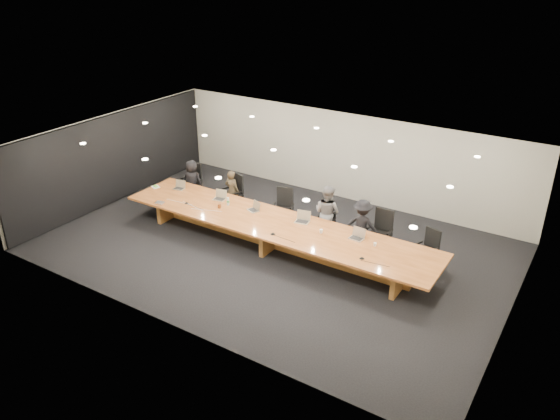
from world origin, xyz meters
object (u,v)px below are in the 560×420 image
object	(u,v)px
laptop_d	(302,217)
person_c	(327,213)
chair_mid_left	(283,208)
paper_cup_near	(321,231)
person_b	(232,191)
person_d	(362,225)
person_a	(192,181)
mic_left	(186,203)
mic_right	(362,258)
paper_cup_far	(375,244)
mic_center	(273,234)
laptop_a	(179,185)
chair_far_left	(191,181)
chair_right	(380,232)
chair_mid_right	(326,220)
laptop_b	(219,195)
amber_mug	(219,206)
laptop_e	(357,234)
chair_left	(232,193)
av_box	(160,203)
conference_table	(274,230)
chair_far_right	(427,249)
laptop_c	(253,206)
water_bottle	(228,201)

from	to	relation	value
laptop_d	person_c	bearing A→B (deg)	57.66
chair_mid_left	paper_cup_near	world-z (taller)	chair_mid_left
person_b	person_d	world-z (taller)	person_d
person_a	person_c	distance (m)	4.79
mic_left	mic_right	bearing A→B (deg)	-1.69
paper_cup_far	mic_center	distance (m)	2.56
laptop_a	laptop_d	world-z (taller)	laptop_d
laptop_d	laptop_a	bearing A→B (deg)	170.15
chair_far_left	person_a	world-z (taller)	person_a
chair_right	person_c	distance (m)	1.54
chair_mid_right	person_c	bearing A→B (deg)	-48.60
person_a	laptop_b	size ratio (longest dim) A/B	3.88
laptop_d	chair_right	bearing A→B (deg)	14.34
mic_center	amber_mug	bearing A→B (deg)	166.26
laptop_e	paper_cup_near	bearing A→B (deg)	-162.36
chair_mid_right	paper_cup_near	xyz separation A→B (m)	(0.48, -1.16, 0.30)
chair_mid_left	laptop_e	size ratio (longest dim) A/B	3.29
paper_cup_near	mic_right	world-z (taller)	paper_cup_near
chair_right	person_a	size ratio (longest dim) A/B	0.89
person_c	mic_left	xyz separation A→B (m)	(-3.70, -1.53, -0.02)
paper_cup_far	chair_left	bearing A→B (deg)	168.35
chair_mid_left	av_box	world-z (taller)	chair_mid_left
person_c	conference_table	bearing A→B (deg)	61.04
amber_mug	mic_right	distance (m)	4.55
chair_far_right	laptop_a	size ratio (longest dim) A/B	3.15
person_a	person_d	size ratio (longest dim) A/B	0.95
chair_far_right	person_d	size ratio (longest dim) A/B	0.72
mic_center	person_c	bearing A→B (deg)	71.40
chair_far_left	av_box	xyz separation A→B (m)	(0.61, -2.04, 0.18)
chair_left	mic_center	world-z (taller)	chair_left
chair_far_right	laptop_d	bearing A→B (deg)	-148.43
laptop_e	conference_table	bearing A→B (deg)	-165.73
chair_far_right	amber_mug	size ratio (longest dim) A/B	9.38
paper_cup_near	mic_center	bearing A→B (deg)	-144.48
chair_right	laptop_c	distance (m)	3.50
chair_mid_right	mic_right	distance (m)	2.61
person_a	person_c	xyz separation A→B (m)	(4.79, 0.02, 0.11)
chair_mid_right	paper_cup_near	distance (m)	1.29
laptop_d	chair_far_left	bearing A→B (deg)	158.29
chair_mid_left	person_d	distance (m)	2.49
person_a	laptop_a	xyz separation A→B (m)	(0.20, -0.84, 0.20)
laptop_d	water_bottle	size ratio (longest dim) A/B	1.64
chair_far_right	laptop_d	world-z (taller)	laptop_d
paper_cup_far	mic_right	size ratio (longest dim) A/B	0.74
chair_far_left	person_c	distance (m)	4.96
paper_cup_near	chair_far_left	bearing A→B (deg)	167.56
chair_left	mic_right	bearing A→B (deg)	0.28
person_c	person_b	bearing A→B (deg)	7.75
person_d	chair_mid_right	bearing A→B (deg)	-12.68
chair_right	laptop_e	world-z (taller)	chair_right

